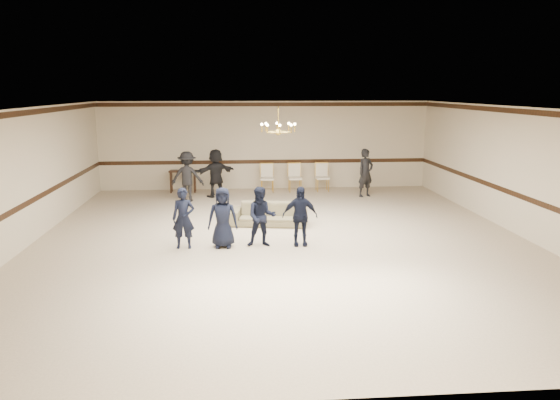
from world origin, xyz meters
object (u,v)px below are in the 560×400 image
at_px(adult_right, 366,173).
at_px(console_table, 183,181).
at_px(chandelier, 278,119).
at_px(banquet_chair_right, 322,177).
at_px(boy_b, 223,218).
at_px(boy_a, 183,218).
at_px(boy_d, 300,216).
at_px(settee, 269,214).
at_px(banquet_chair_mid, 295,178).
at_px(boy_c, 261,217).
at_px(adult_mid, 216,173).
at_px(adult_left, 187,177).

distance_m(adult_right, console_table, 6.45).
bearing_deg(chandelier, banquet_chair_right, 68.99).
xyz_separation_m(boy_b, adult_right, (4.75, 5.68, 0.11)).
xyz_separation_m(boy_a, boy_d, (2.70, 0.00, 0.00)).
bearing_deg(boy_d, chandelier, 105.46).
distance_m(settee, adult_right, 5.13).
height_order(chandelier, boy_d, chandelier).
distance_m(banquet_chair_mid, console_table, 4.01).
height_order(boy_c, console_table, boy_c).
bearing_deg(banquet_chair_mid, console_table, 174.78).
xyz_separation_m(boy_c, banquet_chair_right, (2.54, 6.80, -0.21)).
relative_size(boy_b, adult_mid, 0.86).
distance_m(boy_b, adult_mid, 6.09).
xyz_separation_m(chandelier, boy_d, (0.38, -1.52, -2.17)).
height_order(boy_c, banquet_chair_right, boy_c).
height_order(boy_a, boy_c, same).
relative_size(boy_b, adult_right, 0.86).
height_order(boy_a, adult_left, adult_left).
relative_size(adult_left, adult_mid, 1.00).
height_order(banquet_chair_mid, banquet_chair_right, same).
height_order(chandelier, adult_left, chandelier).
height_order(boy_b, boy_d, same).
bearing_deg(boy_d, adult_right, 63.96).
bearing_deg(settee, adult_left, 135.26).
relative_size(adult_mid, console_table, 1.75).
bearing_deg(banquet_chair_right, adult_right, -40.24).
bearing_deg(chandelier, adult_left, 124.74).
distance_m(boy_b, adult_right, 7.40).
relative_size(chandelier, console_table, 1.00).
bearing_deg(settee, banquet_chair_mid, 84.67).
bearing_deg(console_table, boy_d, -59.15).
distance_m(boy_a, boy_d, 2.70).
bearing_deg(banquet_chair_right, boy_b, -116.36).
bearing_deg(adult_right, adult_left, 156.81).
xyz_separation_m(settee, adult_right, (3.55, 3.67, 0.52)).
xyz_separation_m(boy_a, settee, (2.10, 2.00, -0.41)).
relative_size(boy_c, adult_left, 0.86).
xyz_separation_m(chandelier, adult_right, (3.33, 4.16, -2.05)).
bearing_deg(banquet_chair_mid, adult_mid, -167.91).
bearing_deg(adult_left, console_table, -72.22).
distance_m(boy_c, adult_right, 6.86).
distance_m(boy_d, settee, 2.13).
relative_size(boy_d, adult_right, 0.86).
distance_m(chandelier, boy_c, 2.70).
height_order(boy_b, adult_right, adult_right).
xyz_separation_m(chandelier, adult_left, (-2.67, 3.86, -2.05)).
bearing_deg(settee, banquet_chair_right, 74.13).
bearing_deg(banquet_chair_mid, banquet_chair_right, -2.35).
bearing_deg(banquet_chair_right, boy_c, -110.00).
distance_m(adult_mid, banquet_chair_right, 3.88).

